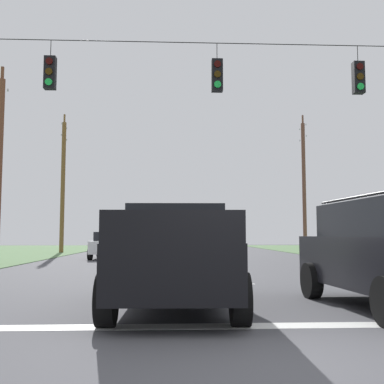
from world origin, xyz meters
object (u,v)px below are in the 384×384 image
object	(u,v)px
overhead_signal_span	(216,141)
pickup_truck	(175,256)
distant_car_far_parked	(180,246)
distant_car_crossing_white	(111,245)
utility_pole_far_right	(304,183)
utility_pole_far_left	(63,184)

from	to	relation	value
overhead_signal_span	pickup_truck	world-z (taller)	overhead_signal_span
overhead_signal_span	distant_car_far_parked	bearing A→B (deg)	94.40
distant_car_crossing_white	utility_pole_far_right	xyz separation A→B (m)	(13.85, 8.82, 4.57)
overhead_signal_span	utility_pole_far_right	xyz separation A→B (m)	(9.15, 22.90, 1.33)
pickup_truck	distant_car_crossing_white	xyz separation A→B (m)	(-3.50, 18.25, -0.18)
utility_pole_far_right	utility_pole_far_left	size ratio (longest dim) A/B	1.01
overhead_signal_span	pickup_truck	size ratio (longest dim) A/B	3.22
utility_pole_far_right	distant_car_far_parked	bearing A→B (deg)	-128.48
overhead_signal_span	utility_pole_far_right	world-z (taller)	utility_pole_far_right
pickup_truck	distant_car_far_parked	size ratio (longest dim) A/B	1.24
overhead_signal_span	pickup_truck	distance (m)	5.31
overhead_signal_span	utility_pole_far_left	size ratio (longest dim) A/B	1.64
distant_car_crossing_white	distant_car_far_parked	size ratio (longest dim) A/B	0.99
utility_pole_far_right	utility_pole_far_left	world-z (taller)	utility_pole_far_right
distant_car_crossing_white	utility_pole_far_right	bearing A→B (deg)	32.49
overhead_signal_span	utility_pole_far_left	world-z (taller)	utility_pole_far_left
distant_car_crossing_white	utility_pole_far_right	world-z (taller)	utility_pole_far_right
pickup_truck	utility_pole_far_left	size ratio (longest dim) A/B	0.51
distant_car_far_parked	utility_pole_far_right	distance (m)	16.63
overhead_signal_span	utility_pole_far_left	xyz separation A→B (m)	(-9.53, 23.06, 1.24)
pickup_truck	utility_pole_far_right	xyz separation A→B (m)	(10.35, 27.07, 4.39)
utility_pole_far_right	pickup_truck	bearing A→B (deg)	-110.93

